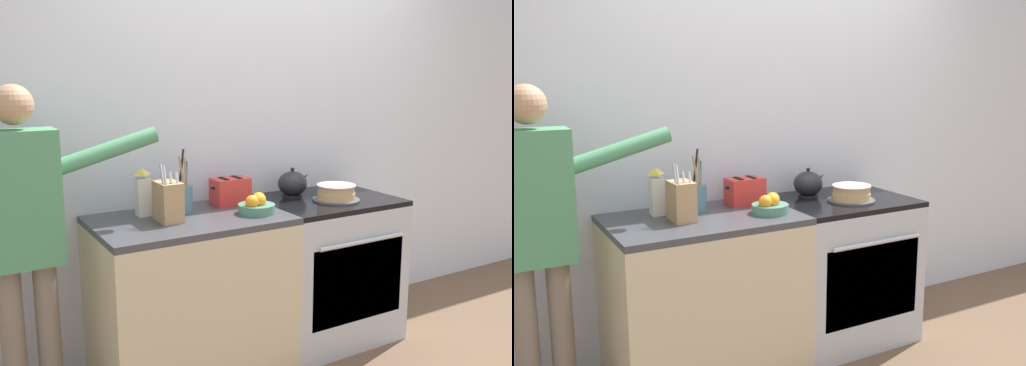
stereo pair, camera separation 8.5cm
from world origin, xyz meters
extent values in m
plane|color=brown|center=(0.00, 0.00, 0.00)|extent=(16.00, 16.00, 0.00)
cube|color=silver|center=(0.00, 0.67, 1.30)|extent=(8.00, 0.04, 2.60)
cube|color=beige|center=(-0.65, 0.33, 0.42)|extent=(1.01, 0.65, 0.85)
cube|color=#3D3D42|center=(-0.65, 0.33, 0.86)|extent=(1.01, 0.65, 0.03)
cube|color=#B7BABF|center=(0.25, 0.33, 0.43)|extent=(0.80, 0.65, 0.85)
cube|color=black|center=(0.25, 0.01, 0.45)|extent=(0.65, 0.01, 0.47)
cylinder|color=#B7BABF|center=(0.25, -0.02, 0.70)|extent=(0.60, 0.02, 0.02)
cube|color=black|center=(0.25, 0.33, 0.87)|extent=(0.80, 0.65, 0.03)
cylinder|color=#4C4C51|center=(0.26, 0.24, 0.89)|extent=(0.28, 0.28, 0.01)
cylinder|color=tan|center=(0.26, 0.24, 0.91)|extent=(0.22, 0.22, 0.04)
cylinder|color=tan|center=(0.26, 0.24, 0.95)|extent=(0.22, 0.22, 0.04)
cylinder|color=#EFB2C1|center=(0.26, 0.24, 0.97)|extent=(0.23, 0.23, 0.01)
cylinder|color=#232328|center=(0.12, 0.49, 0.89)|extent=(0.13, 0.13, 0.01)
ellipsoid|color=#232328|center=(0.12, 0.49, 0.96)|extent=(0.18, 0.18, 0.15)
cone|color=#232328|center=(0.20, 0.49, 0.99)|extent=(0.09, 0.04, 0.08)
sphere|color=black|center=(0.12, 0.49, 1.05)|extent=(0.02, 0.02, 0.02)
cube|color=tan|center=(-0.77, 0.31, 0.98)|extent=(0.11, 0.17, 0.20)
cylinder|color=#B2B2B7|center=(-0.81, 0.26, 1.13)|extent=(0.01, 0.04, 0.10)
cylinder|color=#B2B2B7|center=(-0.77, 0.27, 1.11)|extent=(0.01, 0.03, 0.06)
cylinder|color=#B2B2B7|center=(-0.74, 0.27, 1.11)|extent=(0.01, 0.03, 0.06)
cylinder|color=#B2B2B7|center=(-0.81, 0.30, 1.13)|extent=(0.01, 0.04, 0.10)
cylinder|color=#477084|center=(-0.63, 0.44, 0.96)|extent=(0.10, 0.10, 0.15)
cylinder|color=black|center=(-0.64, 0.46, 1.08)|extent=(0.06, 0.02, 0.29)
cylinder|color=#A37A51|center=(-0.62, 0.43, 1.06)|extent=(0.03, 0.03, 0.25)
cylinder|color=teal|center=(-0.61, 0.44, 1.05)|extent=(0.01, 0.03, 0.23)
cylinder|color=#A37A51|center=(-0.64, 0.42, 1.07)|extent=(0.05, 0.02, 0.26)
cylinder|color=#4C7F66|center=(-0.30, 0.22, 0.91)|extent=(0.20, 0.20, 0.05)
sphere|color=orange|center=(-0.30, 0.21, 0.95)|extent=(0.07, 0.07, 0.07)
sphere|color=orange|center=(-0.34, 0.20, 0.95)|extent=(0.07, 0.07, 0.07)
sphere|color=orange|center=(-0.29, 0.21, 0.95)|extent=(0.08, 0.08, 0.08)
sphere|color=orange|center=(-0.28, 0.24, 0.95)|extent=(0.08, 0.08, 0.08)
cube|color=red|center=(-0.33, 0.48, 0.96)|extent=(0.21, 0.14, 0.15)
cube|color=black|center=(-0.37, 0.48, 1.04)|extent=(0.02, 0.10, 0.00)
cube|color=black|center=(-0.28, 0.48, 1.04)|extent=(0.02, 0.10, 0.00)
cube|color=black|center=(-0.44, 0.48, 0.99)|extent=(0.02, 0.02, 0.01)
cube|color=white|center=(-0.85, 0.48, 0.98)|extent=(0.07, 0.07, 0.20)
pyramid|color=#E0BC4C|center=(-0.85, 0.48, 1.12)|extent=(0.07, 0.07, 0.04)
cylinder|color=#7A6B5B|center=(-1.55, 0.35, 0.38)|extent=(0.11, 0.11, 0.76)
cylinder|color=#7A6B5B|center=(-1.39, 0.35, 0.38)|extent=(0.11, 0.11, 0.76)
cube|color=#4C8E60|center=(-1.47, 0.35, 1.07)|extent=(0.34, 0.20, 0.63)
cylinder|color=#4C8E60|center=(-1.08, 0.35, 1.26)|extent=(0.53, 0.08, 0.21)
sphere|color=tan|center=(-1.47, 0.35, 1.49)|extent=(0.18, 0.18, 0.18)
camera|label=1|loc=(-1.84, -2.36, 1.64)|focal=40.00mm
camera|label=2|loc=(-1.76, -2.40, 1.64)|focal=40.00mm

